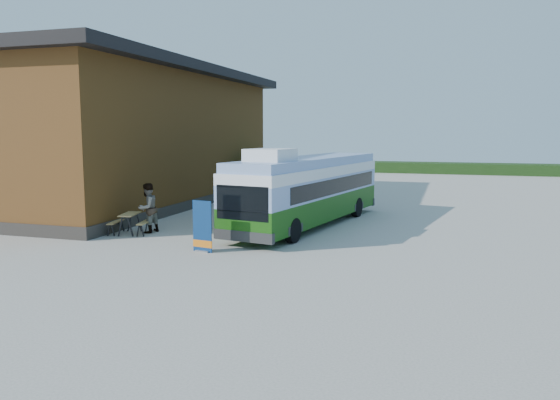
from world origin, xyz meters
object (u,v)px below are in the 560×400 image
(person_a, at_px, (223,193))
(person_b, at_px, (148,208))
(slurry_tanker, at_px, (258,171))
(picnic_table, at_px, (130,219))
(bus, at_px, (308,188))
(banner, at_px, (202,231))

(person_a, bearing_deg, person_b, -145.36)
(person_a, bearing_deg, slurry_tanker, 44.52)
(picnic_table, xyz_separation_m, person_b, (0.53, 0.46, 0.38))
(slurry_tanker, bearing_deg, picnic_table, -113.96)
(bus, xyz_separation_m, person_b, (-5.67, -3.50, -0.62))
(banner, bearing_deg, person_a, 119.45)
(person_b, bearing_deg, slurry_tanker, -167.09)
(banner, relative_size, person_b, 0.88)
(person_a, bearing_deg, banner, -122.71)
(banner, xyz_separation_m, person_a, (-3.19, 9.11, 0.19))
(picnic_table, height_order, person_b, person_b)
(bus, height_order, slurry_tanker, bus)
(banner, distance_m, person_b, 4.39)
(bus, bearing_deg, person_b, -138.13)
(picnic_table, bearing_deg, person_b, 26.93)
(slurry_tanker, bearing_deg, banner, -100.49)
(person_b, xyz_separation_m, slurry_tanker, (-0.53, 14.61, 0.47))
(banner, height_order, person_b, person_b)
(picnic_table, distance_m, person_b, 0.80)
(bus, relative_size, person_b, 5.67)
(banner, xyz_separation_m, person_b, (-3.58, 2.54, 0.28))
(banner, height_order, person_a, person_a)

